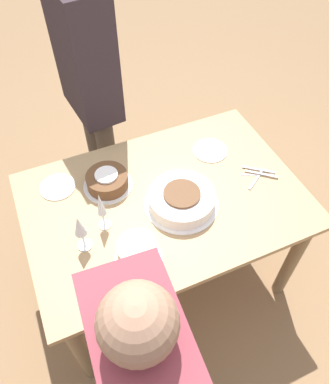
{
  "coord_description": "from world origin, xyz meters",
  "views": [
    {
      "loc": [
        0.46,
        1.04,
        2.19
      ],
      "look_at": [
        0.0,
        0.0,
        0.81
      ],
      "focal_mm": 35.0,
      "sensor_mm": 36.0,
      "label": 1
    }
  ],
  "objects_px": {
    "wine_glass_far": "(101,206)",
    "person_cutting": "(88,77)",
    "cake_front_chocolate": "(107,181)",
    "cake_back_decorated": "(138,253)",
    "wine_glass_near": "(80,227)",
    "cake_center_white": "(182,199)"
  },
  "relations": [
    {
      "from": "cake_center_white",
      "to": "wine_glass_far",
      "type": "bearing_deg",
      "value": -4.89
    },
    {
      "from": "cake_back_decorated",
      "to": "wine_glass_near",
      "type": "height_order",
      "value": "wine_glass_near"
    },
    {
      "from": "cake_front_chocolate",
      "to": "person_cutting",
      "type": "height_order",
      "value": "person_cutting"
    },
    {
      "from": "cake_center_white",
      "to": "cake_front_chocolate",
      "type": "xyz_separation_m",
      "value": [
        0.29,
        -0.25,
        -0.0
      ]
    },
    {
      "from": "cake_front_chocolate",
      "to": "cake_back_decorated",
      "type": "xyz_separation_m",
      "value": [
        0.01,
        0.46,
        0.02
      ]
    },
    {
      "from": "cake_center_white",
      "to": "wine_glass_near",
      "type": "distance_m",
      "value": 0.5
    },
    {
      "from": "cake_center_white",
      "to": "wine_glass_far",
      "type": "distance_m",
      "value": 0.39
    },
    {
      "from": "cake_front_chocolate",
      "to": "wine_glass_far",
      "type": "height_order",
      "value": "wine_glass_far"
    },
    {
      "from": "cake_center_white",
      "to": "wine_glass_far",
      "type": "xyz_separation_m",
      "value": [
        0.38,
        -0.03,
        0.1
      ]
    },
    {
      "from": "cake_back_decorated",
      "to": "person_cutting",
      "type": "relative_size",
      "value": 0.12
    },
    {
      "from": "cake_center_white",
      "to": "cake_back_decorated",
      "type": "relative_size",
      "value": 1.7
    },
    {
      "from": "cake_back_decorated",
      "to": "wine_glass_far",
      "type": "xyz_separation_m",
      "value": [
        0.08,
        -0.23,
        0.08
      ]
    },
    {
      "from": "person_cutting",
      "to": "wine_glass_far",
      "type": "bearing_deg",
      "value": -20.1
    },
    {
      "from": "cake_front_chocolate",
      "to": "person_cutting",
      "type": "distance_m",
      "value": 0.6
    },
    {
      "from": "wine_glass_near",
      "to": "wine_glass_far",
      "type": "bearing_deg",
      "value": -148.45
    },
    {
      "from": "cake_center_white",
      "to": "cake_front_chocolate",
      "type": "bearing_deg",
      "value": -41.51
    },
    {
      "from": "wine_glass_near",
      "to": "person_cutting",
      "type": "relative_size",
      "value": 0.12
    },
    {
      "from": "wine_glass_far",
      "to": "person_cutting",
      "type": "distance_m",
      "value": 0.8
    },
    {
      "from": "cake_back_decorated",
      "to": "wine_glass_near",
      "type": "distance_m",
      "value": 0.26
    },
    {
      "from": "cake_center_white",
      "to": "person_cutting",
      "type": "xyz_separation_m",
      "value": [
        0.19,
        -0.8,
        0.24
      ]
    },
    {
      "from": "wine_glass_near",
      "to": "wine_glass_far",
      "type": "height_order",
      "value": "wine_glass_far"
    },
    {
      "from": "cake_center_white",
      "to": "wine_glass_near",
      "type": "relative_size",
      "value": 1.72
    }
  ]
}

